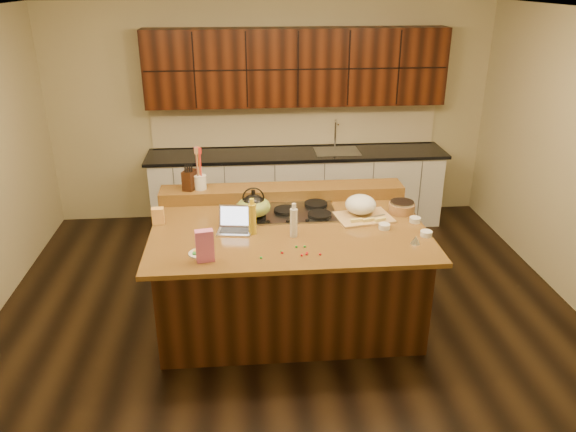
{
  "coord_description": "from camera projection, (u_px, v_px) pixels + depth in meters",
  "views": [
    {
      "loc": [
        -0.4,
        -4.49,
        2.96
      ],
      "look_at": [
        0.0,
        0.05,
        1.0
      ],
      "focal_mm": 35.0,
      "sensor_mm": 36.0,
      "label": 1
    }
  ],
  "objects": [
    {
      "name": "back_counter",
      "position": [
        297.0,
        148.0,
        6.98
      ],
      "size": [
        3.7,
        0.66,
        2.4
      ],
      "color": "silver",
      "rests_on": "ground"
    },
    {
      "name": "pink_bag",
      "position": [
        205.0,
        246.0,
        4.31
      ],
      "size": [
        0.15,
        0.09,
        0.26
      ],
      "primitive_type": "cube",
      "rotation": [
        0.0,
        0.0,
        0.16
      ],
      "color": "#D36395",
      "rests_on": "island"
    },
    {
      "name": "gumdrop_5",
      "position": [
        282.0,
        252.0,
        4.48
      ],
      "size": [
        0.02,
        0.02,
        0.02
      ],
      "primitive_type": "ellipsoid",
      "color": "#198C26",
      "rests_on": "island"
    },
    {
      "name": "gumdrop_3",
      "position": [
        305.0,
        246.0,
        4.56
      ],
      "size": [
        0.02,
        0.02,
        0.02
      ],
      "primitive_type": "ellipsoid",
      "color": "#198C26",
      "rests_on": "island"
    },
    {
      "name": "gumdrop_4",
      "position": [
        282.0,
        253.0,
        4.46
      ],
      "size": [
        0.02,
        0.02,
        0.02
      ],
      "primitive_type": "ellipsoid",
      "color": "red",
      "rests_on": "island"
    },
    {
      "name": "gumdrop_1",
      "position": [
        296.0,
        247.0,
        4.56
      ],
      "size": [
        0.02,
        0.02,
        0.02
      ],
      "primitive_type": "ellipsoid",
      "color": "#198C26",
      "rests_on": "island"
    },
    {
      "name": "ramekin_a",
      "position": [
        426.0,
        233.0,
        4.76
      ],
      "size": [
        0.11,
        0.11,
        0.04
      ],
      "primitive_type": "cylinder",
      "rotation": [
        0.0,
        0.0,
        -0.05
      ],
      "color": "white",
      "rests_on": "island"
    },
    {
      "name": "gumdrop_0",
      "position": [
        307.0,
        253.0,
        4.46
      ],
      "size": [
        0.02,
        0.02,
        0.02
      ],
      "primitive_type": "ellipsoid",
      "color": "red",
      "rests_on": "island"
    },
    {
      "name": "vinegar_bottle",
      "position": [
        294.0,
        223.0,
        4.71
      ],
      "size": [
        0.08,
        0.08,
        0.25
      ],
      "primitive_type": "cylinder",
      "rotation": [
        0.0,
        0.0,
        -0.29
      ],
      "color": "silver",
      "rests_on": "island"
    },
    {
      "name": "kettle",
      "position": [
        254.0,
        205.0,
        5.02
      ],
      "size": [
        0.23,
        0.23,
        0.2
      ],
      "primitive_type": "ellipsoid",
      "rotation": [
        0.0,
        0.0,
        -0.02
      ],
      "color": "black",
      "rests_on": "cooktop"
    },
    {
      "name": "gumdrop_7",
      "position": [
        261.0,
        258.0,
        4.38
      ],
      "size": [
        0.02,
        0.02,
        0.02
      ],
      "primitive_type": "ellipsoid",
      "color": "#198C26",
      "rests_on": "island"
    },
    {
      "name": "back_ledge",
      "position": [
        282.0,
        192.0,
        5.56
      ],
      "size": [
        2.4,
        0.3,
        0.12
      ],
      "primitive_type": "cube",
      "color": "black",
      "rests_on": "island"
    },
    {
      "name": "gumdrop_2",
      "position": [
        306.0,
        254.0,
        4.44
      ],
      "size": [
        0.02,
        0.02,
        0.02
      ],
      "primitive_type": "ellipsoid",
      "color": "red",
      "rests_on": "island"
    },
    {
      "name": "ramekin_c",
      "position": [
        415.0,
        220.0,
        5.03
      ],
      "size": [
        0.11,
        0.11,
        0.04
      ],
      "primitive_type": "cylinder",
      "rotation": [
        0.0,
        0.0,
        0.06
      ],
      "color": "white",
      "rests_on": "island"
    },
    {
      "name": "kitchen_timer",
      "position": [
        415.0,
        240.0,
        4.62
      ],
      "size": [
        0.1,
        0.1,
        0.07
      ],
      "primitive_type": "cone",
      "rotation": [
        0.0,
        0.0,
        0.27
      ],
      "color": "silver",
      "rests_on": "island"
    },
    {
      "name": "wooden_tray",
      "position": [
        361.0,
        207.0,
        5.12
      ],
      "size": [
        0.54,
        0.43,
        0.2
      ],
      "rotation": [
        0.0,
        0.0,
        0.17
      ],
      "color": "tan",
      "rests_on": "island"
    },
    {
      "name": "candy_plate",
      "position": [
        200.0,
        253.0,
        4.46
      ],
      "size": [
        0.18,
        0.18,
        0.01
      ],
      "primitive_type": "cylinder",
      "rotation": [
        0.0,
        0.0,
        -0.01
      ],
      "color": "white",
      "rests_on": "island"
    },
    {
      "name": "laptop",
      "position": [
        235.0,
        224.0,
        4.86
      ],
      "size": [
        0.32,
        0.27,
        0.2
      ],
      "rotation": [
        0.0,
        0.0,
        -0.14
      ],
      "color": "#B7B7BC",
      "rests_on": "island"
    },
    {
      "name": "green_bowl",
      "position": [
        254.0,
        207.0,
        5.03
      ],
      "size": [
        0.4,
        0.4,
        0.17
      ],
      "primitive_type": "ellipsoid",
      "rotation": [
        0.0,
        0.0,
        0.39
      ],
      "color": "olive",
      "rests_on": "cooktop"
    },
    {
      "name": "strainer_bowl",
      "position": [
        402.0,
        208.0,
        5.22
      ],
      "size": [
        0.29,
        0.29,
        0.09
      ],
      "primitive_type": "cylinder",
      "rotation": [
        0.0,
        0.0,
        -0.22
      ],
      "color": "#996B3F",
      "rests_on": "island"
    },
    {
      "name": "room",
      "position": [
        289.0,
        181.0,
        4.78
      ],
      "size": [
        5.52,
        5.02,
        2.72
      ],
      "color": "black",
      "rests_on": "ground"
    },
    {
      "name": "knife_block",
      "position": [
        190.0,
        180.0,
        5.43
      ],
      "size": [
        0.15,
        0.18,
        0.19
      ],
      "primitive_type": "cube",
      "rotation": [
        0.0,
        0.0,
        -0.38
      ],
      "color": "black",
      "rests_on": "back_ledge"
    },
    {
      "name": "island",
      "position": [
        288.0,
        272.0,
        5.13
      ],
      "size": [
        2.4,
        1.6,
        0.92
      ],
      "color": "black",
      "rests_on": "ground"
    },
    {
      "name": "gumdrop_6",
      "position": [
        320.0,
        254.0,
        4.44
      ],
      "size": [
        0.02,
        0.02,
        0.02
      ],
      "primitive_type": "ellipsoid",
      "color": "red",
      "rests_on": "island"
    },
    {
      "name": "gumdrop_8",
      "position": [
        302.0,
        255.0,
        4.42
      ],
      "size": [
        0.02,
        0.02,
        0.02
      ],
      "primitive_type": "ellipsoid",
      "color": "red",
      "rests_on": "island"
    },
    {
      "name": "ramekin_b",
      "position": [
        384.0,
        226.0,
        4.9
      ],
      "size": [
        0.13,
        0.13,
        0.04
      ],
      "primitive_type": "cylinder",
      "rotation": [
        0.0,
        0.0,
        0.43
      ],
      "color": "white",
      "rests_on": "island"
    },
    {
      "name": "oil_bottle",
      "position": [
        252.0,
        219.0,
        4.76
      ],
      "size": [
        0.07,
        0.07,
        0.27
      ],
      "primitive_type": "cylinder",
      "rotation": [
        0.0,
        0.0,
        0.07
      ],
      "color": "gold",
      "rests_on": "island"
    },
    {
      "name": "cooktop",
      "position": [
        286.0,
        212.0,
        5.21
      ],
      "size": [
        0.92,
        0.52,
        0.05
      ],
      "color": "gray",
      "rests_on": "island"
    },
    {
      "name": "utensil_crock",
      "position": [
        200.0,
        182.0,
        5.45
      ],
      "size": [
        0.13,
        0.13,
        0.14
      ],
      "primitive_type": "cylinder",
      "rotation": [
        0.0,
        0.0,
        -0.07
      ],
      "color": "white",
      "rests_on": "back_ledge"
    },
    {
      "name": "package_box",
      "position": [
        158.0,
        216.0,
        4.98
      ],
      "size": [
        0.11,
        0.08,
        0.15
      ],
      "primitive_type": "cube",
      "rotation": [
        0.0,
        0.0,
        0.04
      ],
      "color": "#F4B256",
      "rests_on": "island"
    }
  ]
}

